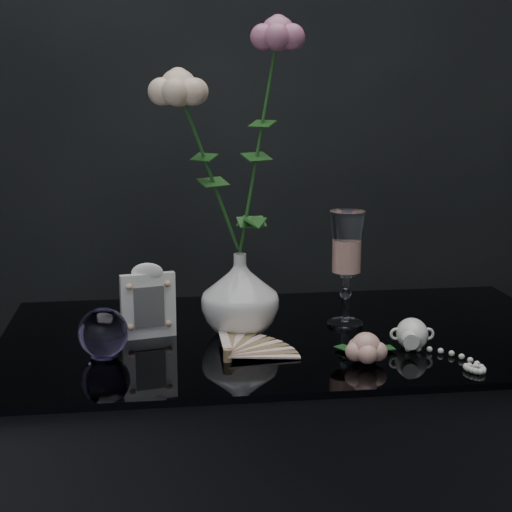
{
  "coord_description": "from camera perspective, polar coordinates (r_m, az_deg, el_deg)",
  "views": [
    {
      "loc": [
        -0.25,
        -1.32,
        1.2
      ],
      "look_at": [
        -0.07,
        -0.0,
        0.92
      ],
      "focal_mm": 55.0,
      "sensor_mm": 36.0,
      "label": 1
    }
  ],
  "objects": [
    {
      "name": "pearl_jar",
      "position": [
        1.39,
        11.28,
        -5.48
      ],
      "size": [
        0.21,
        0.22,
        0.06
      ],
      "primitive_type": null,
      "rotation": [
        0.0,
        0.0,
        -0.13
      ],
      "color": "white",
      "rests_on": "table"
    },
    {
      "name": "roses",
      "position": [
        1.39,
        -1.63,
        8.69
      ],
      "size": [
        0.26,
        0.13,
        0.47
      ],
      "color": "beige",
      "rests_on": "vase"
    },
    {
      "name": "paper_fan",
      "position": [
        1.31,
        -2.07,
        -7.15
      ],
      "size": [
        0.3,
        0.27,
        0.03
      ],
      "primitive_type": null,
      "rotation": [
        0.0,
        0.0,
        0.42
      ],
      "color": "#FDEDCA",
      "rests_on": "table"
    },
    {
      "name": "wine_glass",
      "position": [
        1.49,
        6.58,
        -0.93
      ],
      "size": [
        0.09,
        0.09,
        0.22
      ],
      "primitive_type": null,
      "rotation": [
        0.0,
        0.0,
        0.31
      ],
      "color": "white",
      "rests_on": "table"
    },
    {
      "name": "loose_rose",
      "position": [
        1.31,
        7.99,
        -6.63
      ],
      "size": [
        0.17,
        0.19,
        0.05
      ],
      "primitive_type": null,
      "rotation": [
        0.0,
        0.0,
        -0.43
      ],
      "color": "#D99D8C",
      "rests_on": "table"
    },
    {
      "name": "paperweight",
      "position": [
        1.34,
        -11.04,
        -5.5
      ],
      "size": [
        0.1,
        0.1,
        0.08
      ],
      "primitive_type": null,
      "rotation": [
        0.0,
        0.0,
        -0.17
      ],
      "color": "#9A82D3",
      "rests_on": "table"
    },
    {
      "name": "picture_frame",
      "position": [
        1.43,
        -7.86,
        -3.22
      ],
      "size": [
        0.12,
        0.1,
        0.14
      ],
      "primitive_type": null,
      "rotation": [
        0.0,
        0.0,
        0.21
      ],
      "color": "white",
      "rests_on": "table"
    },
    {
      "name": "vase",
      "position": [
        1.44,
        -1.17,
        -2.78
      ],
      "size": [
        0.18,
        0.18,
        0.15
      ],
      "primitive_type": "imported",
      "rotation": [
        0.0,
        0.0,
        0.35
      ],
      "color": "white",
      "rests_on": "table"
    }
  ]
}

